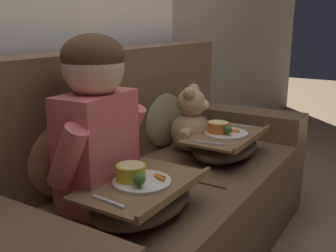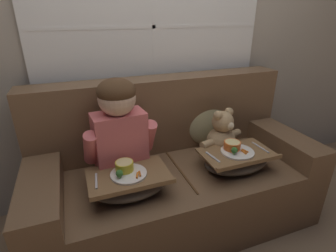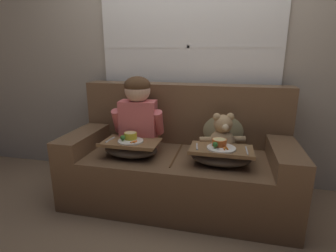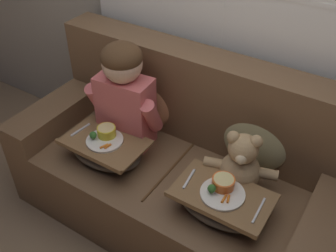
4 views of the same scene
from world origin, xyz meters
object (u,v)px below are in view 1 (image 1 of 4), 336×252
Objects in this scene: couch at (148,190)px; throw_pillow_behind_teddy at (160,111)px; throw_pillow_behind_child at (61,146)px; child_figure at (96,114)px; lap_tray_child at (142,197)px; lap_tray_teddy at (225,145)px; teddy_bear at (192,124)px.

throw_pillow_behind_teddy is (0.37, 0.17, 0.30)m from couch.
couch reaches higher than throw_pillow_behind_child.
lap_tray_child is (-0.00, -0.20, -0.29)m from child_figure.
lap_tray_child is 0.97× the size of lap_tray_teddy.
throw_pillow_behind_child is 1.11× the size of teddy_bear.
throw_pillow_behind_child is 0.92× the size of lap_tray_child.
throw_pillow_behind_child is at bearing 164.82° from teddy_bear.
child_figure reaches higher than lap_tray_teddy.
child_figure reaches higher than teddy_bear.
throw_pillow_behind_child is 0.89× the size of lap_tray_teddy.
child_figure is at bearing 164.62° from lap_tray_teddy.
teddy_bear is at bearing -0.28° from child_figure.
lap_tray_child is at bearing -148.12° from couch.
couch reaches higher than teddy_bear.
throw_pillow_behind_teddy is at bearing 24.70° from couch.
lap_tray_child is (-0.75, -0.20, -0.08)m from teddy_bear.
lap_tray_child is at bearing -151.58° from throw_pillow_behind_teddy.
throw_pillow_behind_teddy is at bearing 28.42° from lap_tray_child.
child_figure is 1.37× the size of lap_tray_child.
couch is at bearing 148.01° from lap_tray_teddy.
couch is at bearing -155.30° from throw_pillow_behind_teddy.
child_figure is at bearing -165.06° from throw_pillow_behind_teddy.
teddy_bear is 0.78m from lap_tray_child.
teddy_bear is 0.82× the size of lap_tray_child.
child_figure is 0.82m from lap_tray_teddy.
child_figure is at bearing 89.72° from lap_tray_child.
lap_tray_teddy is (0.74, -0.20, -0.29)m from child_figure.
throw_pillow_behind_teddy reaches higher than teddy_bear.
throw_pillow_behind_child is 0.74m from throw_pillow_behind_teddy.
child_figure is 0.77m from teddy_bear.
lap_tray_child is (-0.37, -0.23, 0.17)m from couch.
throw_pillow_behind_child reaches higher than teddy_bear.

